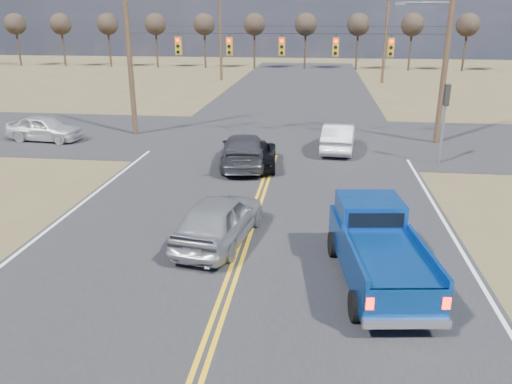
# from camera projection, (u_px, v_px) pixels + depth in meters

# --- Properties ---
(ground) EXTENTS (160.00, 160.00, 0.00)m
(ground) POSITION_uv_depth(u_px,v_px,m) (226.00, 296.00, 13.03)
(ground) COLOR brown
(ground) RESTS_ON ground
(road_main) EXTENTS (14.00, 120.00, 0.02)m
(road_main) POSITION_uv_depth(u_px,v_px,m) (266.00, 179.00, 22.38)
(road_main) COLOR #28282B
(road_main) RESTS_ON ground
(road_cross) EXTENTS (120.00, 12.00, 0.02)m
(road_cross) POSITION_uv_depth(u_px,v_px,m) (280.00, 138.00, 29.87)
(road_cross) COLOR #28282B
(road_cross) RESTS_ON ground
(signal_gantry) EXTENTS (19.60, 4.83, 10.00)m
(signal_gantry) POSITION_uv_depth(u_px,v_px,m) (290.00, 51.00, 27.93)
(signal_gantry) COLOR #473323
(signal_gantry) RESTS_ON ground
(utility_poles) EXTENTS (19.60, 58.32, 10.00)m
(utility_poles) POSITION_uv_depth(u_px,v_px,m) (280.00, 49.00, 27.20)
(utility_poles) COLOR #473323
(utility_poles) RESTS_ON ground
(treeline) EXTENTS (87.00, 117.80, 7.40)m
(treeline) POSITION_uv_depth(u_px,v_px,m) (291.00, 34.00, 36.36)
(treeline) COLOR #33261C
(treeline) RESTS_ON ground
(pickup_truck) EXTENTS (2.66, 5.48, 1.98)m
(pickup_truck) POSITION_uv_depth(u_px,v_px,m) (378.00, 249.00, 13.47)
(pickup_truck) COLOR black
(pickup_truck) RESTS_ON ground
(silver_suv) EXTENTS (2.60, 4.89, 1.58)m
(silver_suv) POSITION_uv_depth(u_px,v_px,m) (219.00, 219.00, 15.94)
(silver_suv) COLOR gray
(silver_suv) RESTS_ON ground
(black_suv) EXTENTS (2.42, 4.59, 1.23)m
(black_suv) POSITION_uv_depth(u_px,v_px,m) (254.00, 153.00, 24.22)
(black_suv) COLOR black
(black_suv) RESTS_ON ground
(white_car_queue) EXTENTS (2.02, 4.73, 1.52)m
(white_car_queue) POSITION_uv_depth(u_px,v_px,m) (338.00, 137.00, 26.89)
(white_car_queue) COLOR silver
(white_car_queue) RESTS_ON ground
(dgrey_car_queue) EXTENTS (2.80, 5.56, 1.55)m
(dgrey_car_queue) POSITION_uv_depth(u_px,v_px,m) (244.00, 150.00, 24.18)
(dgrey_car_queue) COLOR #39393F
(dgrey_car_queue) RESTS_ON ground
(cross_car_west) EXTENTS (2.19, 4.52, 1.49)m
(cross_car_west) POSITION_uv_depth(u_px,v_px,m) (45.00, 128.00, 29.08)
(cross_car_west) COLOR silver
(cross_car_west) RESTS_ON ground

